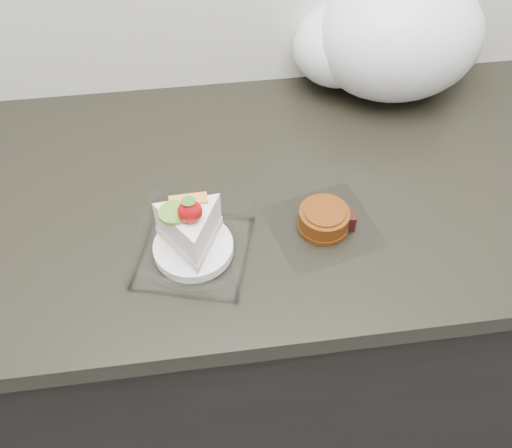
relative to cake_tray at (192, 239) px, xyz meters
The scene contains 4 objects.
counter 0.52m from the cake_tray, 49.49° to the left, with size 2.04×0.64×0.90m.
cake_tray is the anchor object (origin of this frame).
mooncake_wrap 0.22m from the cake_tray, ahead, with size 0.20×0.19×0.04m.
plastic_bag 0.57m from the cake_tray, 43.16° to the left, with size 0.38×0.27×0.30m.
Camera 1 is at (-0.09, 0.98, 1.62)m, focal length 40.00 mm.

